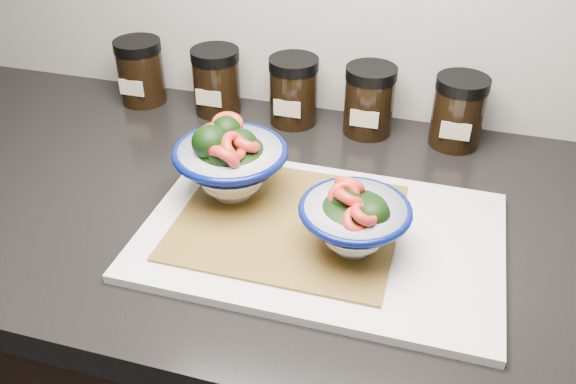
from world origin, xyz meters
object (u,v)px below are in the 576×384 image
(cutting_board, at_px, (321,235))
(spice_jar_d, at_px, (369,100))
(bowl_left, at_px, (230,161))
(spice_jar_c, at_px, (294,91))
(spice_jar_e, at_px, (458,112))
(bowl_right, at_px, (355,220))
(spice_jar_a, at_px, (141,71))
(spice_jar_b, at_px, (217,81))

(cutting_board, height_order, spice_jar_d, spice_jar_d)
(bowl_left, xyz_separation_m, spice_jar_c, (0.02, 0.25, -0.01))
(spice_jar_c, distance_m, spice_jar_e, 0.27)
(bowl_left, xyz_separation_m, bowl_right, (0.18, -0.07, -0.01))
(spice_jar_a, bearing_deg, spice_jar_b, 0.00)
(spice_jar_a, xyz_separation_m, spice_jar_d, (0.41, 0.00, 0.00))
(cutting_board, height_order, spice_jar_b, spice_jar_b)
(bowl_right, bearing_deg, bowl_left, 159.57)
(spice_jar_a, distance_m, spice_jar_e, 0.55)
(spice_jar_c, bearing_deg, bowl_right, -62.62)
(spice_jar_c, relative_size, spice_jar_d, 1.00)
(spice_jar_c, bearing_deg, spice_jar_a, 180.00)
(cutting_board, bearing_deg, spice_jar_d, 88.78)
(bowl_right, relative_size, spice_jar_a, 1.19)
(bowl_right, bearing_deg, spice_jar_b, 133.43)
(bowl_left, bearing_deg, spice_jar_a, 136.31)
(bowl_right, relative_size, spice_jar_e, 1.19)
(spice_jar_d, bearing_deg, cutting_board, -91.22)
(cutting_board, bearing_deg, spice_jar_b, 131.02)
(bowl_left, relative_size, spice_jar_d, 1.37)
(spice_jar_a, height_order, spice_jar_b, same)
(cutting_board, xyz_separation_m, bowl_right, (0.04, -0.02, 0.05))
(cutting_board, relative_size, spice_jar_e, 3.98)
(spice_jar_a, distance_m, spice_jar_d, 0.41)
(bowl_right, bearing_deg, spice_jar_a, 144.39)
(spice_jar_b, bearing_deg, bowl_right, -46.57)
(spice_jar_c, height_order, spice_jar_d, same)
(bowl_left, height_order, spice_jar_a, bowl_left)
(spice_jar_a, relative_size, spice_jar_e, 1.00)
(bowl_left, xyz_separation_m, spice_jar_b, (-0.12, 0.25, -0.01))
(bowl_left, distance_m, spice_jar_b, 0.28)
(spice_jar_b, height_order, spice_jar_c, same)
(spice_jar_a, height_order, spice_jar_e, same)
(bowl_left, bearing_deg, cutting_board, -17.93)
(bowl_left, height_order, spice_jar_e, bowl_left)
(spice_jar_c, height_order, spice_jar_e, same)
(spice_jar_a, relative_size, spice_jar_b, 1.00)
(cutting_board, xyz_separation_m, spice_jar_a, (-0.40, 0.29, 0.05))
(spice_jar_a, distance_m, spice_jar_b, 0.14)
(cutting_board, xyz_separation_m, bowl_left, (-0.14, 0.04, 0.06))
(spice_jar_e, bearing_deg, spice_jar_d, 180.00)
(bowl_left, bearing_deg, spice_jar_d, 60.14)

